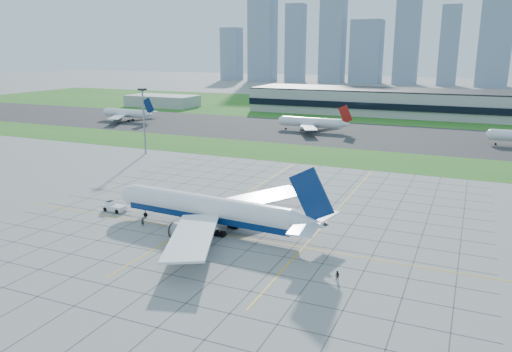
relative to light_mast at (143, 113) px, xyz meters
The scene contains 15 objects.
ground 96.89m from the light_mast, 42.88° to the right, with size 1400.00×1400.00×0.00m, color gray.
grass_median 76.07m from the light_mast, 19.65° to the left, with size 700.00×35.00×0.04m, color #246D1F.
asphalt_taxiway 107.52m from the light_mast, 48.81° to the left, with size 700.00×75.00×0.04m, color #383838.
grass_far 203.13m from the light_mast, 69.78° to the left, with size 700.00×145.00×0.04m, color #246D1F.
apron_markings 90.15m from the light_mast, 37.43° to the right, with size 120.00×130.00×0.03m.
terminal 198.37m from the light_mast, 56.29° to the left, with size 260.00×43.00×15.80m.
service_block 171.09m from the light_mast, 121.83° to the left, with size 50.00×25.00×8.00m, color #B7B7B2.
light_mast is the anchor object (origin of this frame).
city_skyline 461.11m from the light_mast, 82.33° to the left, with size 523.00×32.40×160.00m.
airliner 92.59m from the light_mast, 44.92° to the right, with size 55.27×55.87×17.39m.
pushback_tug 74.18m from the light_mast, 60.41° to the right, with size 8.69×3.36×2.40m.
crew_near 86.56m from the light_mast, 54.57° to the right, with size 0.71×0.46×1.94m, color black.
crew_far 127.18m from the light_mast, 38.75° to the right, with size 0.90×0.70×1.86m, color black.
distant_jet_0 98.38m from the light_mast, 131.75° to the left, with size 33.12×42.66×14.08m.
distant_jet_1 92.02m from the light_mast, 61.42° to the left, with size 36.20×42.66×14.08m.
Camera 1 is at (48.08, -94.66, 40.11)m, focal length 35.00 mm.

